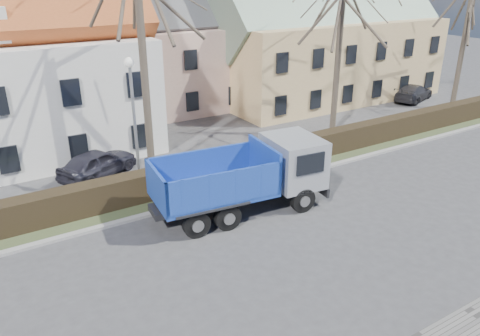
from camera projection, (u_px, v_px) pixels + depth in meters
ground at (286, 240)px, 17.88m from camera, size 120.00×120.00×0.00m
curb_far at (226, 194)px, 21.46m from camera, size 80.00×0.30×0.12m
grass_strip at (209, 182)px, 22.71m from camera, size 80.00×3.00×0.10m
hedge at (211, 172)px, 22.32m from camera, size 60.00×0.90×1.30m
building_pink at (166, 53)px, 33.92m from camera, size 10.80×8.80×8.00m
building_yellow at (320, 42)px, 37.30m from camera, size 18.80×10.80×8.50m
tree_1 at (142, 47)px, 21.10m from camera, size 9.20×9.20×12.65m
tree_2 at (339, 45)px, 27.25m from camera, size 8.00×8.00×11.00m
tree_3 at (465, 36)px, 33.18m from camera, size 7.60×7.60×10.45m
dump_truck at (235, 180)px, 19.34m from camera, size 7.90×3.64×3.06m
streetlight at (135, 127)px, 20.60m from camera, size 0.49×0.49×6.27m
cart_frame at (175, 208)px, 19.61m from camera, size 0.79×0.56×0.66m
parked_car_a at (97, 163)px, 23.19m from camera, size 4.43×3.23×1.40m
parked_car_b at (413, 93)px, 36.86m from camera, size 4.79×3.14×1.29m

